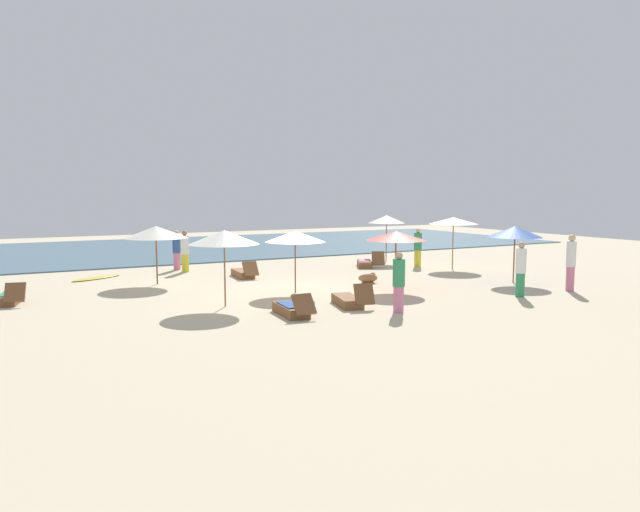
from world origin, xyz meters
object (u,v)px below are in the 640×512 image
at_px(person_0, 185,251).
at_px(surfboard, 97,278).
at_px(umbrella_0, 515,232).
at_px(umbrella_6, 224,237).
at_px(umbrella_4, 156,232).
at_px(umbrella_3, 453,221).
at_px(umbrella_5, 387,219).
at_px(dog, 368,278).
at_px(person_5, 418,247).
at_px(lounger_2, 349,300).
at_px(person_1, 399,282).
at_px(lounger_0, 292,309).
at_px(person_2, 521,269).
at_px(umbrella_2, 295,237).
at_px(lounger_3, 366,263).
at_px(person_4, 177,250).
at_px(lounger_1, 10,298).
at_px(lounger_4, 244,273).
at_px(person_3, 571,262).
at_px(umbrella_1, 396,236).

distance_m(person_0, surfboard, 3.75).
bearing_deg(umbrella_0, person_0, 138.89).
bearing_deg(person_0, umbrella_6, -97.14).
bearing_deg(umbrella_4, surfboard, 125.62).
bearing_deg(umbrella_3, person_0, 157.60).
distance_m(umbrella_3, umbrella_5, 3.61).
bearing_deg(dog, person_5, 33.48).
relative_size(lounger_2, person_1, 1.00).
xyz_separation_m(umbrella_4, lounger_0, (2.04, -7.37, -1.76)).
xyz_separation_m(umbrella_3, person_1, (-7.80, -6.77, -1.26)).
relative_size(umbrella_3, person_0, 1.29).
bearing_deg(lounger_0, person_1, -20.16).
relative_size(lounger_2, person_2, 0.95).
relative_size(umbrella_2, lounger_0, 1.21).
relative_size(umbrella_0, umbrella_5, 0.94).
bearing_deg(umbrella_4, lounger_3, 3.43).
bearing_deg(lounger_3, person_1, -117.23).
height_order(person_4, dog, person_4).
bearing_deg(umbrella_2, person_4, 104.50).
distance_m(umbrella_5, surfboard, 13.42).
relative_size(lounger_0, person_1, 1.01).
bearing_deg(lounger_2, lounger_1, 149.68).
height_order(umbrella_5, person_0, umbrella_5).
xyz_separation_m(lounger_1, person_5, (16.59, 1.32, 0.70)).
bearing_deg(umbrella_6, person_2, -17.91).
distance_m(umbrella_0, dog, 5.74).
bearing_deg(umbrella_5, lounger_4, -168.74).
relative_size(umbrella_0, lounger_2, 1.24).
xyz_separation_m(umbrella_0, dog, (-4.86, 2.52, -1.74)).
bearing_deg(umbrella_5, umbrella_2, -142.90).
relative_size(lounger_0, lounger_4, 1.00).
bearing_deg(lounger_4, person_2, -52.54).
xyz_separation_m(umbrella_6, lounger_1, (-5.68, 3.60, -1.91)).
relative_size(umbrella_4, lounger_2, 1.33).
height_order(lounger_1, person_4, person_4).
xyz_separation_m(lounger_0, lounger_4, (1.41, 7.52, -0.01)).
relative_size(umbrella_4, umbrella_6, 1.00).
distance_m(umbrella_5, person_5, 2.47).
bearing_deg(lounger_1, person_3, -20.83).
height_order(lounger_1, surfboard, lounger_1).
distance_m(lounger_4, person_3, 12.20).
xyz_separation_m(umbrella_6, person_3, (11.47, -2.93, -1.08)).
xyz_separation_m(lounger_0, person_0, (-0.21, 10.20, 0.72)).
xyz_separation_m(umbrella_5, person_4, (-9.74, 1.97, -1.21)).
distance_m(umbrella_4, lounger_4, 3.89).
height_order(lounger_2, lounger_3, lounger_2).
xyz_separation_m(lounger_3, person_3, (2.76, -8.80, 0.83)).
xyz_separation_m(lounger_2, person_3, (8.15, -1.26, 0.84)).
bearing_deg(umbrella_0, umbrella_1, 170.66).
relative_size(umbrella_4, lounger_3, 1.34).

